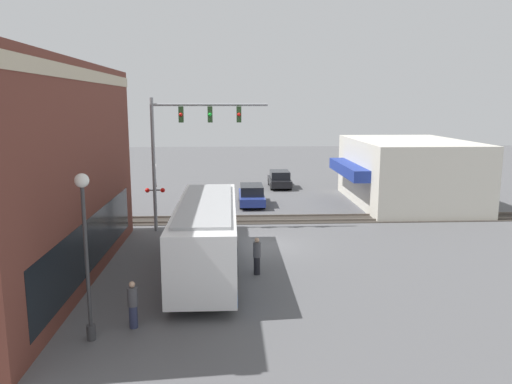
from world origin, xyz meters
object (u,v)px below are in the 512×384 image
parked_car_black (280,180)px  crossing_signal (155,190)px  parked_car_blue (252,196)px  pedestrian_by_lamp (133,304)px  pedestrian_near_bus (257,256)px  city_bus (207,233)px  streetlamp (86,243)px

parked_car_black → crossing_signal: bearing=147.7°
parked_car_blue → parked_car_black: bearing=-20.5°
pedestrian_by_lamp → pedestrian_near_bus: bearing=-41.1°
pedestrian_near_bus → city_bus: bearing=75.4°
streetlamp → parked_car_black: streetlamp is taller
streetlamp → parked_car_black: size_ratio=1.26×
parked_car_blue → city_bus: bearing=169.8°
streetlamp → pedestrian_near_bus: size_ratio=3.22×
crossing_signal → parked_car_blue: 8.97m
parked_car_blue → pedestrian_by_lamp: (-20.07, 4.81, 0.12)m
parked_car_black → streetlamp: bearing=162.8°
city_bus → pedestrian_near_bus: size_ratio=6.50×
crossing_signal → city_bus: bearing=-156.9°
streetlamp → parked_car_blue: streetlamp is taller
streetlamp → pedestrian_by_lamp: 2.76m
crossing_signal → streetlamp: streetlamp is taller
streetlamp → parked_car_blue: size_ratio=1.13×
parked_car_blue → pedestrian_by_lamp: size_ratio=2.91×
streetlamp → pedestrian_near_bus: streetlamp is taller
city_bus → pedestrian_by_lamp: bearing=158.5°
streetlamp → pedestrian_near_bus: bearing=-43.7°
pedestrian_near_bus → streetlamp: bearing=136.3°
city_bus → parked_car_black: bearing=-13.8°
city_bus → parked_car_black: 22.62m
crossing_signal → pedestrian_by_lamp: crossing_signal is taller
crossing_signal → parked_car_black: crossing_signal is taller
crossing_signal → pedestrian_near_bus: bearing=-146.8°
streetlamp → parked_car_black: (28.36, -8.79, -2.48)m
parked_car_blue → pedestrian_near_bus: (-15.03, 0.41, 0.14)m
crossing_signal → parked_car_blue: crossing_signal is taller
parked_car_black → pedestrian_near_bus: pedestrian_near_bus is taller
crossing_signal → pedestrian_near_bus: crossing_signal is taller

